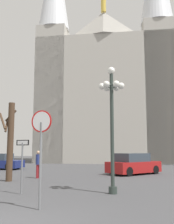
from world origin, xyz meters
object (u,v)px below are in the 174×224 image
object	(u,v)px
bare_tree	(10,140)
parked_car_far_red	(133,164)
stop_sign	(41,140)
street_lamp	(112,112)
pedestrian_walking	(38,161)
one_way_arrow_sign	(22,160)
cathedral	(106,87)

from	to	relation	value
bare_tree	parked_car_far_red	xyz separation A→B (m)	(7.52, 5.08, -1.69)
stop_sign	street_lamp	distance (m)	4.11
pedestrian_walking	one_way_arrow_sign	bearing A→B (deg)	-79.70
one_way_arrow_sign	bare_tree	distance (m)	4.85
street_lamp	pedestrian_walking	xyz separation A→B (m)	(-4.88, 5.37, -2.43)
bare_tree	parked_car_far_red	size ratio (longest dim) A/B	1.08
pedestrian_walking	cathedral	bearing A→B (deg)	80.09
bare_tree	pedestrian_walking	world-z (taller)	bare_tree
one_way_arrow_sign	street_lamp	distance (m)	4.37
bare_tree	one_way_arrow_sign	bearing A→B (deg)	-60.99
stop_sign	one_way_arrow_sign	world-z (taller)	stop_sign
one_way_arrow_sign	pedestrian_walking	size ratio (longest dim) A/B	1.29
one_way_arrow_sign	pedestrian_walking	xyz separation A→B (m)	(-1.07, 5.90, -0.36)
stop_sign	bare_tree	bearing A→B (deg)	119.69
stop_sign	bare_tree	size ratio (longest dim) A/B	0.67
street_lamp	pedestrian_walking	world-z (taller)	street_lamp
one_way_arrow_sign	parked_car_far_red	size ratio (longest dim) A/B	0.53
street_lamp	parked_car_far_red	size ratio (longest dim) A/B	1.29
one_way_arrow_sign	street_lamp	xyz separation A→B (m)	(3.81, 0.53, 2.07)
street_lamp	parked_car_far_red	world-z (taller)	street_lamp
cathedral	one_way_arrow_sign	distance (m)	28.69
street_lamp	parked_car_far_red	distance (m)	9.24
cathedral	street_lamp	distance (m)	27.46
stop_sign	bare_tree	world-z (taller)	bare_tree
one_way_arrow_sign	bare_tree	world-z (taller)	bare_tree
one_way_arrow_sign	pedestrian_walking	distance (m)	6.01
pedestrian_walking	parked_car_far_red	bearing A→B (deg)	27.97
parked_car_far_red	street_lamp	bearing A→B (deg)	-99.14
cathedral	pedestrian_walking	world-z (taller)	cathedral
cathedral	one_way_arrow_sign	xyz separation A→B (m)	(-2.60, -26.93, -9.55)
stop_sign	cathedral	bearing A→B (deg)	88.02
cathedral	parked_car_far_red	size ratio (longest dim) A/B	8.18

